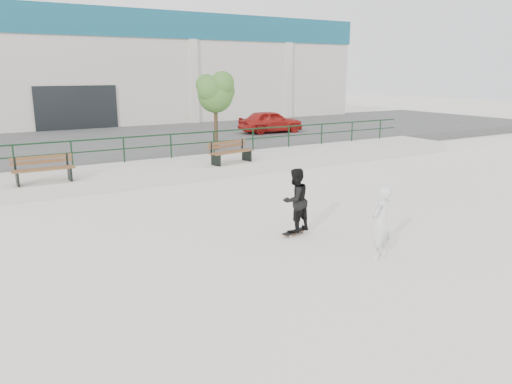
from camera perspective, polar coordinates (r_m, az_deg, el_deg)
ground at (r=11.78m, az=5.65°, el=-6.60°), size 120.00×120.00×0.00m
ledge at (r=19.87m, az=-10.90°, el=2.33°), size 30.00×3.00×0.50m
parking_strip at (r=27.90m, az=-17.04°, el=5.19°), size 60.00×14.00×0.50m
railing at (r=20.92m, az=-12.27°, el=5.59°), size 28.00×0.06×1.03m
commercial_building at (r=41.36m, az=-22.45°, el=13.36°), size 44.20×16.33×8.00m
bench_left at (r=17.72m, az=-23.14°, el=2.38°), size 1.92×0.58×0.89m
bench_right at (r=19.86m, az=-2.93°, el=4.57°), size 2.00×0.94×0.89m
tree at (r=23.23m, az=-4.63°, el=11.43°), size 2.01×1.79×3.58m
red_car at (r=29.92m, az=1.69°, el=8.07°), size 3.98×1.88×1.32m
skateboard at (r=12.80m, az=4.45°, el=-4.56°), size 0.81×0.38×0.09m
standing_skater at (r=12.57m, az=4.52°, el=-0.94°), size 0.89×0.75×1.63m
seated_skater at (r=11.34m, az=14.09°, el=-3.39°), size 0.70×0.57×1.65m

